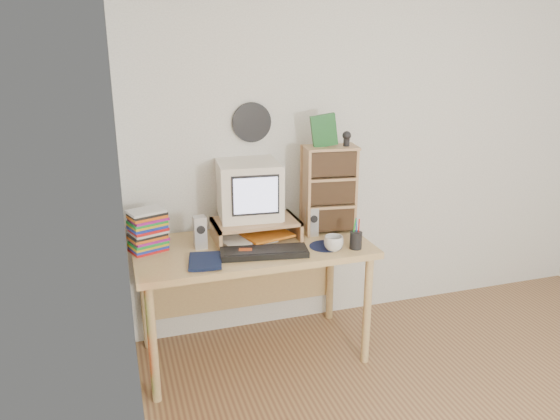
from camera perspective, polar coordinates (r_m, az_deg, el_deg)
back_wall at (r=3.85m, az=10.61°, el=7.01°), size 3.50×0.00×3.50m
left_wall at (r=1.73m, az=-14.69°, el=-6.77°), size 0.00×3.50×3.50m
curtain at (r=2.21m, az=-14.23°, el=-4.02°), size 0.00×2.20×2.20m
wall_disc at (r=3.46m, az=-2.97°, el=9.13°), size 0.25×0.02×0.25m
desk at (r=3.39m, az=-3.15°, el=-5.39°), size 1.40×0.70×0.75m
monitor_riser at (r=3.36m, az=-2.55°, el=-1.47°), size 0.52×0.30×0.12m
crt_monitor at (r=3.34m, az=-3.17°, el=1.99°), size 0.40×0.40×0.35m
speaker_left at (r=3.24m, az=-8.36°, el=-2.31°), size 0.07×0.07×0.19m
speaker_right at (r=3.42m, az=3.34°, el=-1.19°), size 0.07×0.07×0.18m
keyboard at (r=3.13m, az=-1.67°, el=-4.44°), size 0.52×0.24×0.03m
dvd_stack at (r=3.24m, az=-13.62°, el=-1.83°), size 0.23×0.20×0.28m
cd_rack at (r=3.45m, az=5.22°, el=2.16°), size 0.35×0.22×0.55m
mug at (r=3.20m, az=5.63°, el=-3.49°), size 0.14×0.14×0.09m
diary at (r=3.05m, az=-9.52°, el=-5.18°), size 0.25×0.20×0.04m
mousepad at (r=3.27m, az=4.80°, el=-3.78°), size 0.21×0.21×0.00m
pen_cup at (r=3.23m, az=7.95°, el=-2.82°), size 0.07×0.07×0.14m
papers at (r=3.35m, az=-2.77°, el=-2.84°), size 0.37×0.31×0.04m
red_box at (r=3.13m, az=-3.62°, el=-4.45°), size 0.08×0.06×0.04m
game_box at (r=3.36m, az=4.62°, el=8.27°), size 0.15×0.05×0.20m
webcam at (r=3.40m, az=6.97°, el=7.42°), size 0.05×0.05×0.09m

